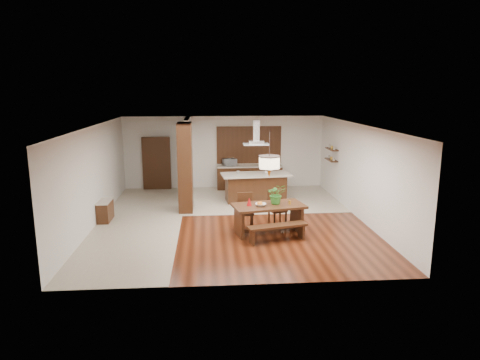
{
  "coord_description": "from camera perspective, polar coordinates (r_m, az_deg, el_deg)",
  "views": [
    {
      "loc": [
        -0.67,
        -12.62,
        3.93
      ],
      "look_at": [
        0.3,
        0.0,
        1.25
      ],
      "focal_mm": 32.0,
      "sensor_mm": 36.0,
      "label": 1
    }
  ],
  "objects": [
    {
      "name": "foliage_plant",
      "position": [
        11.89,
        4.89,
        -1.87
      ],
      "size": [
        0.51,
        0.44,
        0.56
      ],
      "primitive_type": "imported",
      "rotation": [
        0.0,
        0.0,
        -0.0
      ],
      "color": "#307928",
      "rests_on": "dining_table"
    },
    {
      "name": "dining_chair_right",
      "position": [
        12.64,
        5.02,
        -3.75
      ],
      "size": [
        0.58,
        0.58,
        1.04
      ],
      "primitive_type": null,
      "rotation": [
        0.0,
        0.0,
        0.31
      ],
      "color": "black",
      "rests_on": "ground"
    },
    {
      "name": "kitchen_island",
      "position": [
        15.34,
        2.1,
        -0.92
      ],
      "size": [
        2.52,
        1.28,
        1.0
      ],
      "rotation": [
        0.0,
        0.0,
        0.1
      ],
      "color": "black",
      "rests_on": "ground"
    },
    {
      "name": "shelf_lower",
      "position": [
        16.08,
        12.08,
        2.64
      ],
      "size": [
        0.26,
        0.9,
        0.04
      ],
      "primitive_type": "cube",
      "color": "black",
      "rests_on": "room_shell"
    },
    {
      "name": "tile_hallway",
      "position": [
        13.38,
        -13.2,
        -5.43
      ],
      "size": [
        2.5,
        9.0,
        0.01
      ],
      "primitive_type": "cube",
      "color": "beige",
      "rests_on": "ground"
    },
    {
      "name": "partition_pier",
      "position": [
        14.06,
        -7.3,
        1.7
      ],
      "size": [
        0.45,
        1.0,
        2.9
      ],
      "primitive_type": "cube",
      "color": "black",
      "rests_on": "ground"
    },
    {
      "name": "microwave",
      "position": [
        17.07,
        -1.39,
        2.38
      ],
      "size": [
        0.6,
        0.51,
        0.28
      ],
      "primitive_type": "imported",
      "rotation": [
        0.0,
        0.0,
        0.38
      ],
      "color": "silver",
      "rests_on": "rear_counter"
    },
    {
      "name": "pendant_lantern",
      "position": [
        11.56,
        3.94,
        3.55
      ],
      "size": [
        0.64,
        0.64,
        1.31
      ],
      "primitive_type": null,
      "color": "beige",
      "rests_on": "room_shell"
    },
    {
      "name": "partition_stub",
      "position": [
        16.13,
        -6.94,
        3.02
      ],
      "size": [
        0.18,
        2.4,
        2.9
      ],
      "primitive_type": "cube",
      "color": "silver",
      "rests_on": "ground"
    },
    {
      "name": "range_hood",
      "position": [
        15.03,
        2.16,
        6.35
      ],
      "size": [
        0.9,
        0.55,
        0.87
      ],
      "primitive_type": null,
      "color": "silver",
      "rests_on": "room_shell"
    },
    {
      "name": "kitchen_window",
      "position": [
        17.3,
        1.19,
        4.71
      ],
      "size": [
        2.6,
        0.08,
        1.5
      ],
      "primitive_type": "cube",
      "color": "#9C612F",
      "rests_on": "room_shell"
    },
    {
      "name": "dining_table",
      "position": [
        11.91,
        3.83,
        -4.3
      ],
      "size": [
        2.11,
        1.34,
        0.82
      ],
      "rotation": [
        0.0,
        0.0,
        0.2
      ],
      "color": "black",
      "rests_on": "ground"
    },
    {
      "name": "dining_bench",
      "position": [
        11.39,
        4.99,
        -7.06
      ],
      "size": [
        1.65,
        0.74,
        0.45
      ],
      "primitive_type": null,
      "rotation": [
        0.0,
        0.0,
        0.25
      ],
      "color": "black",
      "rests_on": "ground"
    },
    {
      "name": "hallway_console",
      "position": [
        13.68,
        -17.54,
        -3.93
      ],
      "size": [
        0.37,
        0.88,
        0.63
      ],
      "primitive_type": "cube",
      "color": "black",
      "rests_on": "ground"
    },
    {
      "name": "tile_kitchen",
      "position": [
        15.74,
        2.76,
        -2.5
      ],
      "size": [
        5.5,
        4.0,
        0.01
      ],
      "primitive_type": "cube",
      "color": "beige",
      "rests_on": "ground"
    },
    {
      "name": "island_cup",
      "position": [
        15.2,
        3.58,
        1.03
      ],
      "size": [
        0.14,
        0.14,
        0.1
      ],
      "primitive_type": "imported",
      "rotation": [
        0.0,
        0.0,
        -0.06
      ],
      "color": "white",
      "rests_on": "kitchen_island"
    },
    {
      "name": "rear_counter",
      "position": [
        17.25,
        1.25,
        0.4
      ],
      "size": [
        2.6,
        0.62,
        0.95
      ],
      "color": "black",
      "rests_on": "ground"
    },
    {
      "name": "gold_ornament",
      "position": [
        11.95,
        6.65,
        -2.98
      ],
      "size": [
        0.09,
        0.09,
        0.1
      ],
      "primitive_type": "cylinder",
      "rotation": [
        0.0,
        0.0,
        0.21
      ],
      "color": "gold",
      "rests_on": "dining_table"
    },
    {
      "name": "fruit_bowl",
      "position": [
        11.7,
        2.77,
        -3.31
      ],
      "size": [
        0.34,
        0.34,
        0.07
      ],
      "primitive_type": "imported",
      "rotation": [
        0.0,
        0.0,
        -0.18
      ],
      "color": "beige",
      "rests_on": "dining_table"
    },
    {
      "name": "room_shell",
      "position": [
        12.77,
        -1.34,
        3.54
      ],
      "size": [
        9.0,
        9.04,
        2.92
      ],
      "color": "#3C180B",
      "rests_on": "ground"
    },
    {
      "name": "napkin_cone",
      "position": [
        11.72,
        1.23,
        -2.91
      ],
      "size": [
        0.17,
        0.17,
        0.22
      ],
      "primitive_type": "cone",
      "rotation": [
        0.0,
        0.0,
        0.28
      ],
      "color": "#AA0C0E",
      "rests_on": "dining_table"
    },
    {
      "name": "hallway_doorway",
      "position": [
        17.38,
        -11.05,
        2.19
      ],
      "size": [
        1.1,
        0.2,
        2.1
      ],
      "primitive_type": "cube",
      "color": "black",
      "rests_on": "ground"
    },
    {
      "name": "soffit_band",
      "position": [
        12.68,
        -1.36,
        7.23
      ],
      "size": [
        8.0,
        9.0,
        0.02
      ],
      "primitive_type": "cube",
      "color": "#432110",
      "rests_on": "room_shell"
    },
    {
      "name": "shelf_upper",
      "position": [
        16.02,
        12.14,
        4.05
      ],
      "size": [
        0.26,
        0.9,
        0.04
      ],
      "primitive_type": "cube",
      "color": "black",
      "rests_on": "room_shell"
    },
    {
      "name": "dining_chair_left",
      "position": [
        12.34,
        0.75,
        -4.15
      ],
      "size": [
        0.46,
        0.46,
        1.01
      ],
      "primitive_type": null,
      "rotation": [
        0.0,
        0.0,
        0.02
      ],
      "color": "black",
      "rests_on": "ground"
    }
  ]
}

